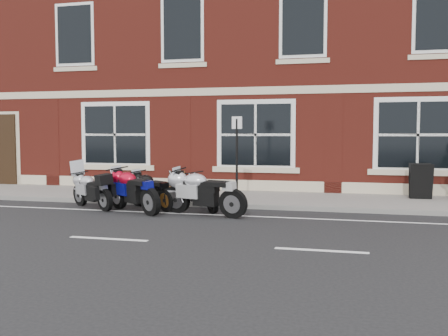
# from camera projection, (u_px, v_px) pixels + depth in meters

# --- Properties ---
(ground) EXTENTS (80.00, 80.00, 0.00)m
(ground) POSITION_uv_depth(u_px,v_px,m) (164.00, 214.00, 12.44)
(ground) COLOR black
(ground) RESTS_ON ground
(sidewalk) EXTENTS (30.00, 3.00, 0.12)m
(sidewalk) POSITION_uv_depth(u_px,v_px,m) (199.00, 197.00, 15.34)
(sidewalk) COLOR slate
(sidewalk) RESTS_ON ground
(kerb) EXTENTS (30.00, 0.16, 0.12)m
(kerb) POSITION_uv_depth(u_px,v_px,m) (182.00, 204.00, 13.81)
(kerb) COLOR slate
(kerb) RESTS_ON ground
(pub_building) EXTENTS (24.00, 12.00, 12.00)m
(pub_building) POSITION_uv_depth(u_px,v_px,m) (247.00, 44.00, 22.19)
(pub_building) COLOR maroon
(pub_building) RESTS_ON ground
(moto_touring_silver) EXTENTS (1.70, 1.16, 1.28)m
(moto_touring_silver) POSITION_uv_depth(u_px,v_px,m) (92.00, 189.00, 13.43)
(moto_touring_silver) COLOR black
(moto_touring_silver) RESTS_ON ground
(moto_sport_red) EXTENTS (1.94, 1.41, 1.02)m
(moto_sport_red) POSITION_uv_depth(u_px,v_px,m) (134.00, 189.00, 12.80)
(moto_sport_red) COLOR black
(moto_sport_red) RESTS_ON ground
(moto_sport_black) EXTENTS (1.72, 1.27, 0.91)m
(moto_sport_black) POSITION_uv_depth(u_px,v_px,m) (152.00, 189.00, 13.35)
(moto_sport_black) COLOR black
(moto_sport_black) RESTS_ON ground
(moto_sport_silver) EXTENTS (2.27, 0.74, 1.04)m
(moto_sport_silver) POSITION_uv_depth(u_px,v_px,m) (203.00, 191.00, 12.24)
(moto_sport_silver) COLOR black
(moto_sport_silver) RESTS_ON ground
(moto_naked_black) EXTENTS (1.24, 1.66, 0.88)m
(moto_naked_black) POSITION_uv_depth(u_px,v_px,m) (204.00, 190.00, 13.23)
(moto_naked_black) COLOR black
(moto_naked_black) RESTS_ON ground
(a_board_sign) EXTENTS (0.62, 0.42, 1.03)m
(a_board_sign) POSITION_uv_depth(u_px,v_px,m) (421.00, 181.00, 14.42)
(a_board_sign) COLOR black
(a_board_sign) RESTS_ON sidewalk
(barrel_planter) EXTENTS (0.56, 0.56, 0.62)m
(barrel_planter) POSITION_uv_depth(u_px,v_px,m) (177.00, 181.00, 16.72)
(barrel_planter) COLOR #492813
(barrel_planter) RESTS_ON sidewalk
(parking_sign) EXTENTS (0.31, 0.16, 2.35)m
(parking_sign) POSITION_uv_depth(u_px,v_px,m) (237.00, 153.00, 13.48)
(parking_sign) COLOR black
(parking_sign) RESTS_ON sidewalk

